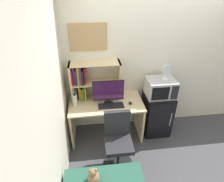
{
  "coord_description": "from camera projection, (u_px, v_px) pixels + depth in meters",
  "views": [
    {
      "loc": [
        -1.13,
        -2.99,
        2.63
      ],
      "look_at": [
        -0.81,
        -0.36,
        1.01
      ],
      "focal_mm": 29.89,
      "sensor_mm": 36.0,
      "label": 1
    }
  ],
  "objects": [
    {
      "name": "mini_fridge",
      "position": [
        156.0,
        113.0,
        3.56
      ],
      "size": [
        0.49,
        0.52,
        0.82
      ],
      "color": "black",
      "rests_on": "ground_plane"
    },
    {
      "name": "desk",
      "position": [
        106.0,
        113.0,
        3.37
      ],
      "size": [
        1.28,
        0.66,
        0.76
      ],
      "color": "beige",
      "rests_on": "ground_plane"
    },
    {
      "name": "wall_corkboard",
      "position": [
        88.0,
        37.0,
        2.94
      ],
      "size": [
        0.6,
        0.02,
        0.44
      ],
      "primitive_type": "cube",
      "color": "tan"
    },
    {
      "name": "wall_left",
      "position": [
        45.0,
        137.0,
        1.82
      ],
      "size": [
        0.04,
        4.4,
        2.6
      ],
      "primitive_type": "cube",
      "color": "silver",
      "rests_on": "ground_plane"
    },
    {
      "name": "computer_mouse",
      "position": [
        130.0,
        103.0,
        3.21
      ],
      "size": [
        0.06,
        0.08,
        0.04
      ],
      "primitive_type": "ellipsoid",
      "color": "black",
      "rests_on": "desk"
    },
    {
      "name": "desk_fan",
      "position": [
        167.0,
        71.0,
        3.1
      ],
      "size": [
        0.17,
        0.11,
        0.27
      ],
      "color": "silver",
      "rests_on": "microwave"
    },
    {
      "name": "water_bottle",
      "position": [
        75.0,
        100.0,
        3.11
      ],
      "size": [
        0.08,
        0.08,
        0.24
      ],
      "color": "silver",
      "rests_on": "desk"
    },
    {
      "name": "monitor",
      "position": [
        108.0,
        92.0,
        3.09
      ],
      "size": [
        0.52,
        0.16,
        0.45
      ],
      "color": "black",
      "rests_on": "desk"
    },
    {
      "name": "desk_chair",
      "position": [
        118.0,
        144.0,
        2.88
      ],
      "size": [
        0.47,
        0.47,
        0.96
      ],
      "color": "black",
      "rests_on": "ground_plane"
    },
    {
      "name": "microwave",
      "position": [
        160.0,
        88.0,
        3.26
      ],
      "size": [
        0.49,
        0.4,
        0.32
      ],
      "color": "#ADADB2",
      "rests_on": "mini_fridge"
    },
    {
      "name": "keyboard",
      "position": [
        111.0,
        106.0,
        3.15
      ],
      "size": [
        0.43,
        0.16,
        0.02
      ],
      "primitive_type": "cube",
      "color": "black",
      "rests_on": "desk"
    },
    {
      "name": "wall_back",
      "position": [
        175.0,
        62.0,
        3.4
      ],
      "size": [
        6.4,
        0.04,
        2.6
      ],
      "primitive_type": "cube",
      "color": "silver",
      "rests_on": "ground_plane"
    },
    {
      "name": "teddy_bear",
      "position": [
        93.0,
        176.0,
        2.25
      ],
      "size": [
        0.15,
        0.15,
        0.23
      ],
      "color": "#846042",
      "rests_on": "bed"
    },
    {
      "name": "hutch_bookshelf",
      "position": [
        87.0,
        80.0,
        3.21
      ],
      "size": [
        0.86,
        0.28,
        0.67
      ],
      "color": "beige",
      "rests_on": "desk"
    }
  ]
}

